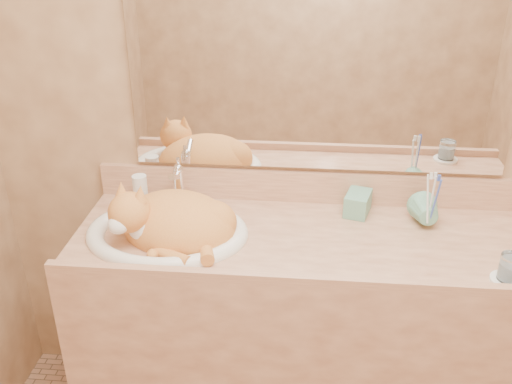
# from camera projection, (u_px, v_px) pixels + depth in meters

# --- Properties ---
(wall_back) EXTENTS (2.40, 0.02, 2.50)m
(wall_back) POSITION_uv_depth(u_px,v_px,m) (319.00, 96.00, 1.95)
(wall_back) COLOR brown
(wall_back) RESTS_ON ground
(vanity_counter) EXTENTS (1.60, 0.55, 0.85)m
(vanity_counter) POSITION_uv_depth(u_px,v_px,m) (309.00, 338.00, 2.07)
(vanity_counter) COLOR #985F44
(vanity_counter) RESTS_ON floor
(mirror) EXTENTS (1.30, 0.02, 0.80)m
(mirror) POSITION_uv_depth(u_px,v_px,m) (322.00, 56.00, 1.87)
(mirror) COLOR white
(mirror) RESTS_ON wall_back
(sink_basin) EXTENTS (0.55, 0.47, 0.17)m
(sink_basin) POSITION_uv_depth(u_px,v_px,m) (166.00, 213.00, 1.87)
(sink_basin) COLOR white
(sink_basin) RESTS_ON vanity_counter
(faucet) EXTENTS (0.07, 0.13, 0.17)m
(faucet) POSITION_uv_depth(u_px,v_px,m) (179.00, 184.00, 2.05)
(faucet) COLOR white
(faucet) RESTS_ON vanity_counter
(cat) EXTENTS (0.47, 0.42, 0.22)m
(cat) POSITION_uv_depth(u_px,v_px,m) (171.00, 220.00, 1.87)
(cat) COLOR #C76F2E
(cat) RESTS_ON sink_basin
(soap_dispenser) EXTENTS (0.10, 0.10, 0.18)m
(soap_dispenser) POSITION_uv_depth(u_px,v_px,m) (355.00, 198.00, 1.95)
(soap_dispenser) COLOR #67A58B
(soap_dispenser) RESTS_ON vanity_counter
(toothbrush_cup) EXTENTS (0.11, 0.11, 0.10)m
(toothbrush_cup) POSITION_uv_depth(u_px,v_px,m) (429.00, 219.00, 1.90)
(toothbrush_cup) COLOR #67A58B
(toothbrush_cup) RESTS_ON vanity_counter
(toothbrushes) EXTENTS (0.04, 0.04, 0.22)m
(toothbrushes) POSITION_uv_depth(u_px,v_px,m) (432.00, 198.00, 1.86)
(toothbrushes) COLOR white
(toothbrushes) RESTS_ON toothbrush_cup
(saucer) EXTENTS (0.10, 0.10, 0.01)m
(saucer) POSITION_uv_depth(u_px,v_px,m) (508.00, 281.00, 1.66)
(saucer) COLOR white
(saucer) RESTS_ON vanity_counter
(water_glass) EXTENTS (0.07, 0.07, 0.08)m
(water_glass) POSITION_uv_depth(u_px,v_px,m) (511.00, 268.00, 1.64)
(water_glass) COLOR white
(water_glass) RESTS_ON saucer
(lotion_bottle) EXTENTS (0.05, 0.05, 0.12)m
(lotion_bottle) POSITION_uv_depth(u_px,v_px,m) (141.00, 192.00, 2.05)
(lotion_bottle) COLOR white
(lotion_bottle) RESTS_ON vanity_counter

